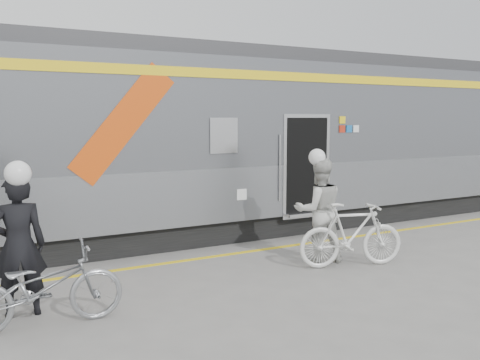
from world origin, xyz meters
TOP-DOWN VIEW (x-y plane):
  - ground at (0.00, 0.00)m, footprint 90.00×90.00m
  - train at (0.13, 4.19)m, footprint 24.00×3.17m
  - safety_strip at (0.00, 2.15)m, footprint 24.00×0.12m
  - man at (-3.62, 0.76)m, footprint 0.70×0.47m
  - bicycle_left at (-3.42, 0.21)m, footprint 1.99×0.75m
  - woman at (1.39, 0.99)m, footprint 1.08×0.94m
  - bicycle_right at (1.69, 0.44)m, footprint 1.97×1.05m
  - helmet_man at (-3.62, 0.76)m, footprint 0.33×0.33m
  - helmet_woman at (1.39, 0.99)m, footprint 0.30×0.30m

SIDE VIEW (x-z plane):
  - ground at x=0.00m, z-range 0.00..0.00m
  - safety_strip at x=0.00m, z-range 0.00..0.01m
  - bicycle_left at x=-3.42m, z-range 0.00..1.04m
  - bicycle_right at x=1.69m, z-range 0.00..1.14m
  - man at x=-3.62m, z-range 0.00..1.88m
  - woman at x=1.39m, z-range 0.00..1.88m
  - helmet_woman at x=1.39m, z-range 1.88..2.18m
  - helmet_man at x=-3.62m, z-range 1.88..2.21m
  - train at x=0.13m, z-range 0.00..4.10m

